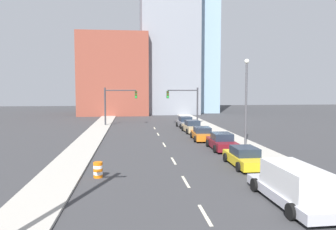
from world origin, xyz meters
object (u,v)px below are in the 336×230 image
box_truck_silver (293,186)px  sedan_gray (185,123)px  sedan_yellow (245,157)px  sedan_maroon (222,142)px  traffic_barrel (98,170)px  street_lamp (246,96)px  traffic_signal_left (115,101)px  sedan_tan (192,127)px  traffic_signal_right (188,100)px  sedan_orange (202,134)px

box_truck_silver → sedan_gray: bearing=88.7°
sedan_yellow → sedan_maroon: (0.15, 6.34, 0.05)m
traffic_barrel → street_lamp: size_ratio=0.12×
traffic_signal_left → traffic_barrel: 28.27m
sedan_maroon → sedan_gray: 16.80m
street_lamp → sedan_tan: size_ratio=1.82×
sedan_yellow → sedan_maroon: bearing=88.6°
traffic_signal_right → sedan_tan: bearing=-96.0°
traffic_barrel → sedan_maroon: bearing=39.3°
box_truck_silver → sedan_tan: (-0.03, 25.39, -0.21)m
sedan_yellow → sedan_tan: bearing=91.1°
street_lamp → sedan_gray: size_ratio=1.87×
street_lamp → box_truck_silver: bearing=-101.5°
sedan_maroon → sedan_tan: size_ratio=1.07×
traffic_signal_right → sedan_tan: traffic_signal_right is taller
box_truck_silver → traffic_signal_left: bearing=104.8°
box_truck_silver → sedan_gray: box_truck_silver is taller
traffic_signal_right → street_lamp: (2.21, -18.75, 1.05)m
sedan_gray → sedan_tan: bearing=-93.1°
sedan_tan → street_lamp: bearing=-75.7°
traffic_signal_left → street_lamp: size_ratio=0.69×
sedan_maroon → sedan_gray: sedan_gray is taller
traffic_signal_left → traffic_barrel: size_ratio=5.86×
sedan_gray → traffic_signal_right: bearing=71.2°
traffic_signal_left → sedan_orange: 17.61m
traffic_signal_right → sedan_orange: traffic_signal_right is taller
sedan_orange → sedan_tan: 5.94m
box_truck_silver → street_lamp: bearing=77.1°
street_lamp → sedan_gray: bearing=101.2°
traffic_barrel → sedan_gray: (9.48, 24.98, 0.21)m
box_truck_silver → sedan_yellow: size_ratio=1.29×
traffic_signal_right → traffic_barrel: 30.11m
box_truck_silver → sedan_orange: 19.46m
street_lamp → traffic_signal_left: bearing=124.5°
traffic_signal_right → traffic_barrel: size_ratio=5.86×
sedan_orange → sedan_yellow: bearing=-85.3°
sedan_yellow → sedan_maroon: 6.34m
traffic_signal_right → sedan_maroon: 20.13m
traffic_barrel → sedan_tan: (9.48, 19.68, 0.21)m
box_truck_silver → sedan_orange: size_ratio=1.31×
sedan_yellow → sedan_orange: sedan_orange is taller
traffic_signal_left → box_truck_silver: traffic_signal_left is taller
box_truck_silver → sedan_maroon: 13.91m
traffic_signal_left → traffic_barrel: (0.31, -28.09, -3.19)m
sedan_maroon → sedan_orange: 5.59m
traffic_barrel → sedan_maroon: size_ratio=0.20×
traffic_signal_left → street_lamp: (12.88, -18.75, 1.05)m
traffic_signal_right → box_truck_silver: (-0.85, -33.80, -2.77)m
traffic_signal_left → box_truck_silver: 35.31m
sedan_yellow → sedan_tan: size_ratio=1.07×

